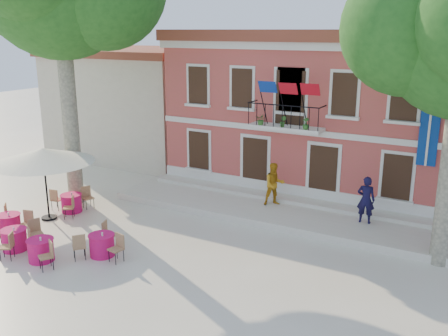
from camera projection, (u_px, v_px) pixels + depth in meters
ground at (173, 242)px, 18.23m from camera, size 90.00×90.00×0.00m
main_building at (320, 107)px, 24.67m from camera, size 13.50×9.59×7.50m
neighbor_west at (148, 101)px, 31.10m from camera, size 9.40×9.40×6.40m
terrace at (272, 211)px, 20.94m from camera, size 14.00×3.40×0.30m
patio_umbrella at (43, 156)px, 19.78m from camera, size 3.99×3.99×2.96m
pedestrian_navy at (366, 200)px, 19.03m from camera, size 0.71×0.51×1.85m
pedestrian_orange at (274, 184)px, 21.00m from camera, size 1.12×1.09×1.82m
cafe_table_0 at (9, 223)px, 18.86m from camera, size 1.80×1.81×0.95m
cafe_table_1 at (41, 249)px, 16.64m from camera, size 1.88×1.30×0.95m
cafe_table_2 at (14, 239)px, 17.46m from camera, size 1.66×1.87×0.95m
cafe_table_3 at (71, 202)px, 21.14m from camera, size 1.73×1.86×0.95m
cafe_table_4 at (102, 244)px, 17.02m from camera, size 1.76×1.85×0.95m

